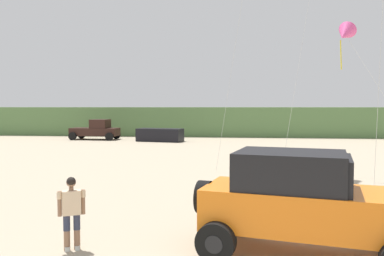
{
  "coord_description": "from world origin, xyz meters",
  "views": [
    {
      "loc": [
        1.66,
        -4.88,
        3.24
      ],
      "look_at": [
        0.56,
        4.81,
        2.72
      ],
      "focal_mm": 37.58,
      "sensor_mm": 36.0,
      "label": 1
    }
  ],
  "objects_px": {
    "person_watching": "(72,209)",
    "kite_yellow_diamond": "(345,34)",
    "distant_sedan": "(160,135)",
    "jeep": "(303,201)",
    "distant_pickup": "(96,130)"
  },
  "relations": [
    {
      "from": "person_watching",
      "to": "kite_yellow_diamond",
      "type": "height_order",
      "value": "kite_yellow_diamond"
    },
    {
      "from": "jeep",
      "to": "kite_yellow_diamond",
      "type": "height_order",
      "value": "kite_yellow_diamond"
    },
    {
      "from": "person_watching",
      "to": "distant_pickup",
      "type": "relative_size",
      "value": 0.36
    },
    {
      "from": "distant_pickup",
      "to": "distant_sedan",
      "type": "xyz_separation_m",
      "value": [
        6.63,
        -1.35,
        -0.34
      ]
    },
    {
      "from": "person_watching",
      "to": "distant_sedan",
      "type": "distance_m",
      "value": 28.31
    },
    {
      "from": "distant_pickup",
      "to": "distant_sedan",
      "type": "bearing_deg",
      "value": -11.52
    },
    {
      "from": "distant_pickup",
      "to": "distant_sedan",
      "type": "relative_size",
      "value": 1.11
    },
    {
      "from": "person_watching",
      "to": "distant_pickup",
      "type": "height_order",
      "value": "distant_pickup"
    },
    {
      "from": "jeep",
      "to": "distant_pickup",
      "type": "xyz_separation_m",
      "value": [
        -15.22,
        29.15,
        -0.26
      ]
    },
    {
      "from": "jeep",
      "to": "distant_pickup",
      "type": "height_order",
      "value": "jeep"
    },
    {
      "from": "jeep",
      "to": "distant_sedan",
      "type": "xyz_separation_m",
      "value": [
        -8.59,
        27.8,
        -0.6
      ]
    },
    {
      "from": "jeep",
      "to": "distant_pickup",
      "type": "relative_size",
      "value": 1.08
    },
    {
      "from": "distant_sedan",
      "to": "kite_yellow_diamond",
      "type": "height_order",
      "value": "kite_yellow_diamond"
    },
    {
      "from": "distant_pickup",
      "to": "distant_sedan",
      "type": "height_order",
      "value": "distant_pickup"
    },
    {
      "from": "jeep",
      "to": "kite_yellow_diamond",
      "type": "distance_m",
      "value": 12.05
    }
  ]
}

